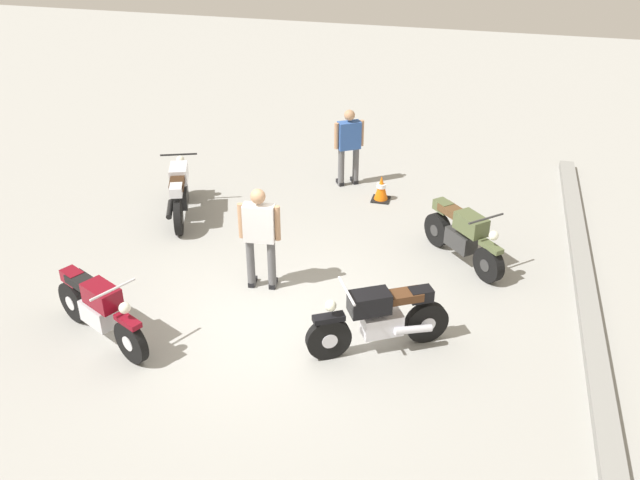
{
  "coord_description": "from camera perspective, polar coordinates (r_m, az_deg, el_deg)",
  "views": [
    {
      "loc": [
        8.15,
        2.72,
        6.21
      ],
      "look_at": [
        -1.19,
        0.39,
        0.75
      ],
      "focal_mm": 38.93,
      "sensor_mm": 36.0,
      "label": 1
    }
  ],
  "objects": [
    {
      "name": "curb_edge",
      "position": [
        10.38,
        21.75,
        -9.2
      ],
      "size": [
        14.0,
        0.3,
        0.15
      ],
      "primitive_type": "cube",
      "color": "gray",
      "rests_on": "ground"
    },
    {
      "name": "traffic_cone",
      "position": [
        13.99,
        5.06,
        4.25
      ],
      "size": [
        0.36,
        0.36,
        0.53
      ],
      "color": "black",
      "rests_on": "ground"
    },
    {
      "name": "person_in_blue_shirt",
      "position": [
        14.37,
        2.39,
        7.96
      ],
      "size": [
        0.49,
        0.59,
        1.64
      ],
      "rotation": [
        0.0,
        0.0,
        3.7
      ],
      "color": "#59595B",
      "rests_on": "ground"
    },
    {
      "name": "motorcycle_maroon_cruiser",
      "position": [
        10.35,
        -17.71,
        -5.41
      ],
      "size": [
        1.08,
        1.91,
        1.09
      ],
      "rotation": [
        0.0,
        0.0,
        1.09
      ],
      "color": "black",
      "rests_on": "ground"
    },
    {
      "name": "ground_plane",
      "position": [
        10.6,
        -3.64,
        -6.37
      ],
      "size": [
        40.0,
        40.0,
        0.0
      ],
      "primitive_type": "plane",
      "color": "#9E9E99"
    },
    {
      "name": "motorcycle_silver_cruiser",
      "position": [
        13.47,
        -11.47,
        3.94
      ],
      "size": [
        2.0,
        0.92,
        1.09
      ],
      "rotation": [
        0.0,
        0.0,
        3.5
      ],
      "color": "black",
      "rests_on": "ground"
    },
    {
      "name": "motorcycle_black_cruiser",
      "position": [
        9.71,
        4.94,
        -6.46
      ],
      "size": [
        1.13,
        1.88,
        1.09
      ],
      "rotation": [
        0.0,
        0.0,
        5.22
      ],
      "color": "black",
      "rests_on": "ground"
    },
    {
      "name": "motorcycle_olive_vintage",
      "position": [
        11.97,
        11.67,
        0.31
      ],
      "size": [
        1.54,
        1.44,
        1.07
      ],
      "rotation": [
        0.0,
        0.0,
        0.75
      ],
      "color": "black",
      "rests_on": "ground"
    },
    {
      "name": "person_in_white_shirt",
      "position": [
        10.8,
        -4.98,
        0.63
      ],
      "size": [
        0.34,
        0.67,
        1.74
      ],
      "rotation": [
        0.0,
        0.0,
        3.24
      ],
      "color": "#59595B",
      "rests_on": "ground"
    }
  ]
}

